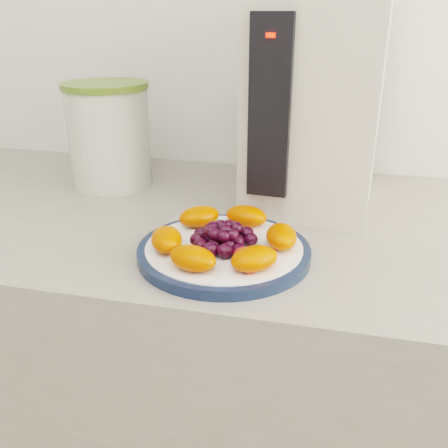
# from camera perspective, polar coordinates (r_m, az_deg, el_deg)

# --- Properties ---
(counter) EXTENTS (3.50, 0.60, 0.90)m
(counter) POSITION_cam_1_polar(r_m,az_deg,el_deg) (1.11, -1.35, -20.81)
(counter) COLOR gray
(counter) RESTS_ON floor
(cabinet_face) EXTENTS (3.48, 0.58, 0.84)m
(cabinet_face) POSITION_cam_1_polar(r_m,az_deg,el_deg) (1.13, -1.33, -21.90)
(cabinet_face) COLOR brown
(cabinet_face) RESTS_ON floor
(plate_rim) EXTENTS (0.24, 0.24, 0.01)m
(plate_rim) POSITION_cam_1_polar(r_m,az_deg,el_deg) (0.70, 0.00, -3.18)
(plate_rim) COLOR #12203C
(plate_rim) RESTS_ON counter
(plate_face) EXTENTS (0.22, 0.22, 0.02)m
(plate_face) POSITION_cam_1_polar(r_m,az_deg,el_deg) (0.70, 0.00, -3.11)
(plate_face) COLOR white
(plate_face) RESTS_ON counter
(canister) EXTENTS (0.19, 0.19, 0.19)m
(canister) POSITION_cam_1_polar(r_m,az_deg,el_deg) (1.00, -12.96, 9.54)
(canister) COLOR #3F5C1E
(canister) RESTS_ON counter
(canister_lid) EXTENTS (0.19, 0.19, 0.01)m
(canister_lid) POSITION_cam_1_polar(r_m,az_deg,el_deg) (0.98, -13.49, 15.14)
(canister_lid) COLOR #597127
(canister_lid) RESTS_ON canister
(appliance_body) EXTENTS (0.23, 0.30, 0.36)m
(appliance_body) POSITION_cam_1_polar(r_m,az_deg,el_deg) (0.90, 10.74, 13.91)
(appliance_body) COLOR beige
(appliance_body) RESTS_ON counter
(appliance_panel) EXTENTS (0.06, 0.03, 0.27)m
(appliance_panel) POSITION_cam_1_polar(r_m,az_deg,el_deg) (0.76, 5.26, 12.96)
(appliance_panel) COLOR black
(appliance_panel) RESTS_ON appliance_body
(appliance_led) EXTENTS (0.01, 0.01, 0.01)m
(appliance_led) POSITION_cam_1_polar(r_m,az_deg,el_deg) (0.74, 5.36, 20.69)
(appliance_led) COLOR #FF0C05
(appliance_led) RESTS_ON appliance_panel
(fruit_plate) EXTENTS (0.21, 0.21, 0.03)m
(fruit_plate) POSITION_cam_1_polar(r_m,az_deg,el_deg) (0.69, 0.12, -1.58)
(fruit_plate) COLOR #CE3800
(fruit_plate) RESTS_ON plate_face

